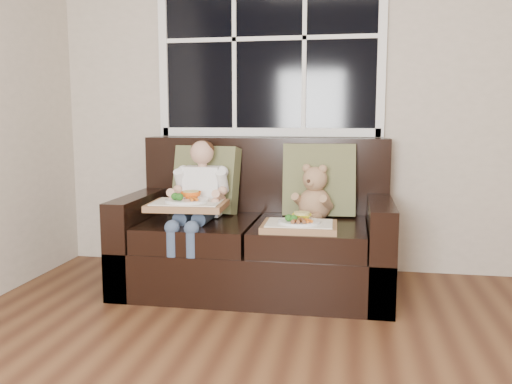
% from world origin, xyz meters
% --- Properties ---
extents(window_back, '(1.62, 0.04, 1.37)m').
position_xyz_m(window_back, '(-0.71, 2.48, 1.65)').
color(window_back, black).
rests_on(window_back, room_walls).
extents(loveseat, '(1.70, 0.92, 0.96)m').
position_xyz_m(loveseat, '(-0.71, 2.02, 0.31)').
color(loveseat, black).
rests_on(loveseat, ground).
extents(pillow_left, '(0.48, 0.29, 0.47)m').
position_xyz_m(pillow_left, '(-1.10, 2.17, 0.68)').
color(pillow_left, '#656A41').
rests_on(pillow_left, loveseat).
extents(pillow_right, '(0.49, 0.25, 0.49)m').
position_xyz_m(pillow_right, '(-0.32, 2.17, 0.69)').
color(pillow_right, '#656A41').
rests_on(pillow_right, loveseat).
extents(child, '(0.34, 0.58, 0.77)m').
position_xyz_m(child, '(-1.07, 1.90, 0.62)').
color(child, white).
rests_on(child, loveseat).
extents(teddy_bear, '(0.26, 0.31, 0.37)m').
position_xyz_m(teddy_bear, '(-0.34, 2.03, 0.60)').
color(teddy_bear, '#AB7C5A').
rests_on(teddy_bear, loveseat).
extents(tray_left, '(0.48, 0.38, 0.11)m').
position_xyz_m(tray_left, '(-1.10, 1.75, 0.58)').
color(tray_left, '#8E5F40').
rests_on(tray_left, child).
extents(tray_right, '(0.44, 0.34, 0.10)m').
position_xyz_m(tray_right, '(-0.41, 1.70, 0.48)').
color(tray_right, '#8E5F40').
rests_on(tray_right, loveseat).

